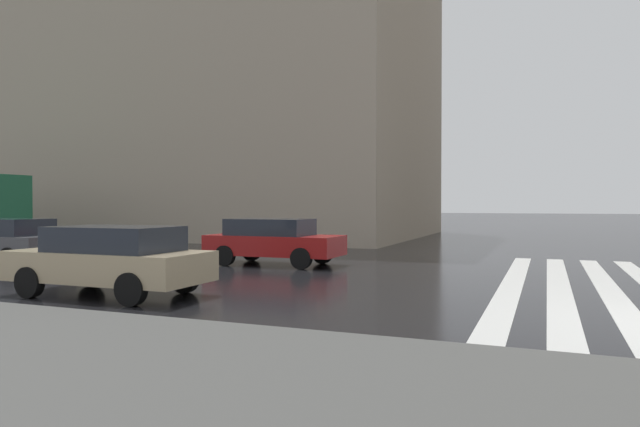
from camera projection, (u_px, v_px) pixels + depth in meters
zebra_crossing at (607, 287)px, 12.69m from camera, size 13.00×4.50×0.01m
haussmann_block_mid at (202, 56)px, 35.48m from camera, size 15.48×26.99×22.61m
car_red at (273, 240)px, 17.42m from camera, size 1.85×4.10×1.41m
car_champagne at (111, 258)px, 11.55m from camera, size 1.85×4.10×1.41m
car_dark_grey at (4, 240)px, 17.50m from camera, size 1.85×4.10×1.41m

